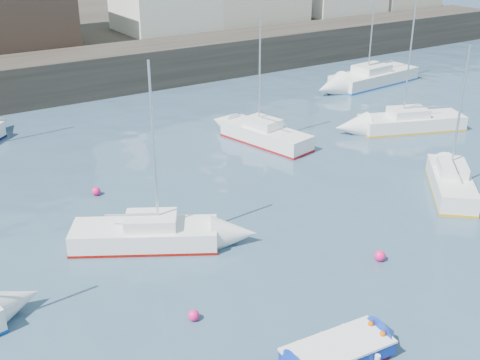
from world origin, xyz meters
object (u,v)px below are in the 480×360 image
sailboat_b (145,234)px  buoy_mid (379,260)px  sailboat_c (451,182)px  buoy_near (194,320)px  buoy_far (97,195)px  sailboat_d (411,122)px  sailboat_f (266,135)px  sailboat_g (374,77)px  blue_dinghy (338,352)px

sailboat_b → buoy_mid: 9.37m
sailboat_c → buoy_near: bearing=-172.3°
buoy_near → buoy_far: buoy_far is taller
sailboat_d → sailboat_f: bearing=162.4°
sailboat_g → sailboat_d: bearing=-122.3°
sailboat_b → buoy_mid: bearing=-40.0°
blue_dinghy → sailboat_g: (24.06, 23.17, 0.22)m
sailboat_g → buoy_mid: sailboat_g is taller
buoy_near → sailboat_c: bearing=7.7°
sailboat_f → buoy_near: sailboat_f is taller
sailboat_d → buoy_far: sailboat_d is taller
sailboat_b → sailboat_c: bearing=-12.8°
sailboat_c → buoy_near: sailboat_c is taller
sailboat_c → sailboat_d: bearing=54.1°
sailboat_f → buoy_near: bearing=-133.0°
buoy_far → sailboat_b: bearing=-90.1°
sailboat_b → buoy_far: size_ratio=17.87×
sailboat_d → sailboat_c: bearing=-125.9°
sailboat_d → buoy_mid: sailboat_d is taller
sailboat_d → sailboat_f: (-9.10, 2.89, 0.03)m
sailboat_d → sailboat_f: size_ratio=1.10×
sailboat_b → blue_dinghy: bearing=-78.7°
sailboat_c → buoy_mid: sailboat_c is taller
blue_dinghy → buoy_near: (-2.65, 4.15, -0.36)m
sailboat_b → buoy_near: size_ratio=19.52×
blue_dinghy → sailboat_b: 9.73m
sailboat_b → sailboat_g: bearing=27.7°
sailboat_f → buoy_far: size_ratio=17.84×
sailboat_f → blue_dinghy: bearing=-118.5°
buoy_near → sailboat_b: bearing=82.1°
sailboat_b → buoy_far: bearing=89.9°
sailboat_g → buoy_near: sailboat_g is taller
sailboat_f → buoy_far: sailboat_f is taller
buoy_mid → blue_dinghy: bearing=-146.2°
sailboat_g → blue_dinghy: bearing=-136.1°
buoy_near → buoy_mid: 7.94m
sailboat_b → sailboat_g: sailboat_g is taller
sailboat_d → buoy_near: 22.95m
sailboat_f → sailboat_d: bearing=-17.6°
sailboat_b → sailboat_c: size_ratio=1.08×
sailboat_b → sailboat_d: sailboat_d is taller
sailboat_c → buoy_near: size_ratio=18.10×
sailboat_b → sailboat_f: (10.96, 7.17, 0.04)m
sailboat_g → buoy_mid: bearing=-133.7°
buoy_far → sailboat_c: bearing=-31.8°
buoy_near → buoy_far: bearing=86.1°
buoy_far → sailboat_d: bearing=-4.1°
sailboat_b → buoy_near: sailboat_b is taller
buoy_mid → buoy_far: 13.74m
sailboat_b → buoy_near: (-0.75, -5.40, -0.50)m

